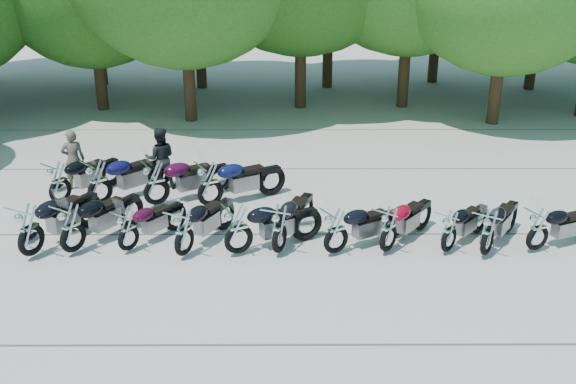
{
  "coord_description": "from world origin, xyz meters",
  "views": [
    {
      "loc": [
        -0.06,
        -13.05,
        7.09
      ],
      "look_at": [
        0.0,
        1.5,
        1.1
      ],
      "focal_mm": 42.0,
      "sensor_mm": 36.0,
      "label": 1
    }
  ],
  "objects_px": {
    "motorcycle_3": "(184,231)",
    "motorcycle_12": "(99,181)",
    "motorcycle_14": "(210,183)",
    "motorcycle_1": "(72,227)",
    "motorcycle_2": "(128,229)",
    "motorcycle_10": "(539,228)",
    "motorcycle_7": "(389,228)",
    "motorcycle_9": "(488,231)",
    "motorcycle_8": "(450,230)",
    "motorcycle_5": "(279,228)",
    "motorcycle_6": "(336,230)",
    "rider_0": "(73,160)",
    "motorcycle_13": "(156,182)",
    "motorcycle_11": "(59,181)",
    "rider_1": "(160,158)",
    "motorcycle_4": "(238,228)",
    "motorcycle_0": "(30,228)"
  },
  "relations": [
    {
      "from": "motorcycle_8",
      "to": "rider_0",
      "type": "distance_m",
      "value": 10.31
    },
    {
      "from": "motorcycle_4",
      "to": "motorcycle_7",
      "type": "relative_size",
      "value": 1.08
    },
    {
      "from": "motorcycle_11",
      "to": "motorcycle_13",
      "type": "height_order",
      "value": "motorcycle_13"
    },
    {
      "from": "motorcycle_14",
      "to": "motorcycle_1",
      "type": "bearing_deg",
      "value": 103.09
    },
    {
      "from": "motorcycle_1",
      "to": "motorcycle_8",
      "type": "xyz_separation_m",
      "value": [
        8.43,
        0.01,
        -0.11
      ]
    },
    {
      "from": "motorcycle_10",
      "to": "rider_0",
      "type": "xyz_separation_m",
      "value": [
        -11.53,
        3.91,
        0.26
      ]
    },
    {
      "from": "motorcycle_0",
      "to": "motorcycle_12",
      "type": "xyz_separation_m",
      "value": [
        0.8,
        2.86,
        -0.01
      ]
    },
    {
      "from": "rider_1",
      "to": "motorcycle_12",
      "type": "bearing_deg",
      "value": 34.74
    },
    {
      "from": "motorcycle_2",
      "to": "motorcycle_14",
      "type": "distance_m",
      "value": 2.96
    },
    {
      "from": "motorcycle_1",
      "to": "motorcycle_2",
      "type": "distance_m",
      "value": 1.22
    },
    {
      "from": "motorcycle_7",
      "to": "motorcycle_10",
      "type": "relative_size",
      "value": 1.06
    },
    {
      "from": "motorcycle_9",
      "to": "motorcycle_6",
      "type": "bearing_deg",
      "value": 33.33
    },
    {
      "from": "motorcycle_1",
      "to": "rider_0",
      "type": "height_order",
      "value": "rider_0"
    },
    {
      "from": "motorcycle_3",
      "to": "motorcycle_13",
      "type": "relative_size",
      "value": 0.92
    },
    {
      "from": "motorcycle_7",
      "to": "motorcycle_9",
      "type": "relative_size",
      "value": 1.0
    },
    {
      "from": "motorcycle_0",
      "to": "motorcycle_7",
      "type": "relative_size",
      "value": 1.14
    },
    {
      "from": "motorcycle_8",
      "to": "motorcycle_3",
      "type": "bearing_deg",
      "value": 43.39
    },
    {
      "from": "motorcycle_5",
      "to": "motorcycle_9",
      "type": "xyz_separation_m",
      "value": [
        4.62,
        -0.14,
        -0.04
      ]
    },
    {
      "from": "motorcycle_2",
      "to": "rider_0",
      "type": "bearing_deg",
      "value": -22.31
    },
    {
      "from": "motorcycle_0",
      "to": "motorcycle_3",
      "type": "relative_size",
      "value": 1.11
    },
    {
      "from": "motorcycle_7",
      "to": "motorcycle_11",
      "type": "distance_m",
      "value": 8.69
    },
    {
      "from": "motorcycle_14",
      "to": "motorcycle_12",
      "type": "bearing_deg",
      "value": 58.23
    },
    {
      "from": "motorcycle_2",
      "to": "motorcycle_11",
      "type": "distance_m",
      "value": 3.62
    },
    {
      "from": "motorcycle_4",
      "to": "motorcycle_0",
      "type": "bearing_deg",
      "value": 63.57
    },
    {
      "from": "motorcycle_7",
      "to": "motorcycle_13",
      "type": "xyz_separation_m",
      "value": [
        -5.66,
        2.64,
        0.08
      ]
    },
    {
      "from": "motorcycle_1",
      "to": "motorcycle_5",
      "type": "relative_size",
      "value": 1.03
    },
    {
      "from": "motorcycle_1",
      "to": "motorcycle_6",
      "type": "relative_size",
      "value": 1.09
    },
    {
      "from": "motorcycle_3",
      "to": "motorcycle_12",
      "type": "xyz_separation_m",
      "value": [
        -2.59,
        2.86,
        0.06
      ]
    },
    {
      "from": "motorcycle_11",
      "to": "motorcycle_12",
      "type": "height_order",
      "value": "motorcycle_12"
    },
    {
      "from": "motorcycle_1",
      "to": "rider_0",
      "type": "relative_size",
      "value": 1.42
    },
    {
      "from": "motorcycle_8",
      "to": "rider_1",
      "type": "relative_size",
      "value": 1.17
    },
    {
      "from": "motorcycle_3",
      "to": "motorcycle_8",
      "type": "bearing_deg",
      "value": -150.7
    },
    {
      "from": "motorcycle_0",
      "to": "motorcycle_8",
      "type": "height_order",
      "value": "motorcycle_0"
    },
    {
      "from": "motorcycle_12",
      "to": "motorcycle_10",
      "type": "bearing_deg",
      "value": -148.33
    },
    {
      "from": "rider_1",
      "to": "rider_0",
      "type": "bearing_deg",
      "value": -7.8
    },
    {
      "from": "motorcycle_3",
      "to": "motorcycle_10",
      "type": "height_order",
      "value": "motorcycle_3"
    },
    {
      "from": "motorcycle_14",
      "to": "rider_0",
      "type": "relative_size",
      "value": 1.46
    },
    {
      "from": "motorcycle_7",
      "to": "motorcycle_8",
      "type": "bearing_deg",
      "value": -141.65
    },
    {
      "from": "motorcycle_2",
      "to": "motorcycle_10",
      "type": "height_order",
      "value": "motorcycle_10"
    },
    {
      "from": "motorcycle_10",
      "to": "rider_1",
      "type": "xyz_separation_m",
      "value": [
        -9.14,
        3.96,
        0.28
      ]
    },
    {
      "from": "motorcycle_11",
      "to": "motorcycle_12",
      "type": "relative_size",
      "value": 0.93
    },
    {
      "from": "motorcycle_5",
      "to": "motorcycle_6",
      "type": "distance_m",
      "value": 1.26
    },
    {
      "from": "motorcycle_0",
      "to": "motorcycle_9",
      "type": "xyz_separation_m",
      "value": [
        10.12,
        0.0,
        -0.09
      ]
    },
    {
      "from": "motorcycle_14",
      "to": "motorcycle_8",
      "type": "bearing_deg",
      "value": -144.05
    },
    {
      "from": "motorcycle_2",
      "to": "motorcycle_9",
      "type": "relative_size",
      "value": 0.91
    },
    {
      "from": "motorcycle_0",
      "to": "motorcycle_6",
      "type": "bearing_deg",
      "value": -152.72
    },
    {
      "from": "motorcycle_10",
      "to": "motorcycle_6",
      "type": "bearing_deg",
      "value": 68.42
    },
    {
      "from": "motorcycle_7",
      "to": "motorcycle_10",
      "type": "bearing_deg",
      "value": -140.64
    },
    {
      "from": "motorcycle_5",
      "to": "motorcycle_6",
      "type": "height_order",
      "value": "motorcycle_5"
    },
    {
      "from": "motorcycle_6",
      "to": "motorcycle_10",
      "type": "relative_size",
      "value": 1.06
    }
  ]
}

